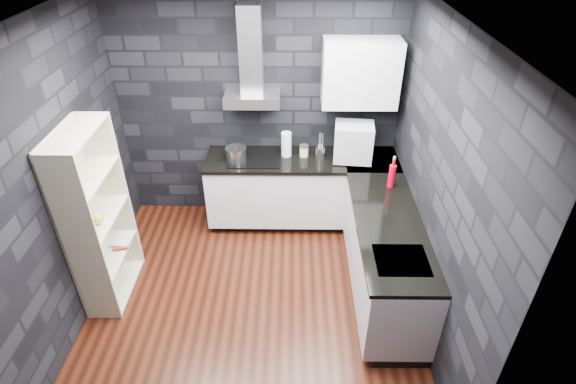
{
  "coord_description": "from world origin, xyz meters",
  "views": [
    {
      "loc": [
        0.39,
        -3.18,
        3.43
      ],
      "look_at": [
        0.35,
        0.45,
        1.0
      ],
      "focal_mm": 28.0,
      "sensor_mm": 36.0,
      "label": 1
    }
  ],
  "objects_px": {
    "utensil_crock": "(320,153)",
    "pot": "(236,154)",
    "glass_vase": "(286,144)",
    "storage_jar": "(304,151)",
    "fruit_bowl": "(95,219)",
    "appliance_garage": "(353,142)",
    "red_bottle": "(392,176)",
    "bookshelf": "(98,219)"
  },
  "relations": [
    {
      "from": "pot",
      "to": "red_bottle",
      "type": "xyz_separation_m",
      "value": [
        1.65,
        -0.52,
        0.04
      ]
    },
    {
      "from": "utensil_crock",
      "to": "pot",
      "type": "bearing_deg",
      "value": -176.09
    },
    {
      "from": "storage_jar",
      "to": "bookshelf",
      "type": "relative_size",
      "value": 0.07
    },
    {
      "from": "appliance_garage",
      "to": "fruit_bowl",
      "type": "distance_m",
      "value": 2.76
    },
    {
      "from": "glass_vase",
      "to": "utensil_crock",
      "type": "distance_m",
      "value": 0.4
    },
    {
      "from": "glass_vase",
      "to": "appliance_garage",
      "type": "relative_size",
      "value": 0.68
    },
    {
      "from": "storage_jar",
      "to": "red_bottle",
      "type": "xyz_separation_m",
      "value": [
        0.88,
        -0.63,
        0.06
      ]
    },
    {
      "from": "appliance_garage",
      "to": "bookshelf",
      "type": "bearing_deg",
      "value": -149.45
    },
    {
      "from": "appliance_garage",
      "to": "fruit_bowl",
      "type": "relative_size",
      "value": 2.11
    },
    {
      "from": "appliance_garage",
      "to": "bookshelf",
      "type": "xyz_separation_m",
      "value": [
        -2.49,
        -1.14,
        -0.22
      ]
    },
    {
      "from": "red_bottle",
      "to": "bookshelf",
      "type": "bearing_deg",
      "value": -168.22
    },
    {
      "from": "appliance_garage",
      "to": "utensil_crock",
      "type": "bearing_deg",
      "value": -179.07
    },
    {
      "from": "glass_vase",
      "to": "bookshelf",
      "type": "relative_size",
      "value": 0.16
    },
    {
      "from": "bookshelf",
      "to": "storage_jar",
      "type": "bearing_deg",
      "value": 20.59
    },
    {
      "from": "glass_vase",
      "to": "fruit_bowl",
      "type": "distance_m",
      "value": 2.17
    },
    {
      "from": "pot",
      "to": "storage_jar",
      "type": "xyz_separation_m",
      "value": [
        0.76,
        0.11,
        -0.02
      ]
    },
    {
      "from": "appliance_garage",
      "to": "bookshelf",
      "type": "height_order",
      "value": "bookshelf"
    },
    {
      "from": "pot",
      "to": "red_bottle",
      "type": "relative_size",
      "value": 0.93
    },
    {
      "from": "red_bottle",
      "to": "pot",
      "type": "bearing_deg",
      "value": 162.64
    },
    {
      "from": "storage_jar",
      "to": "fruit_bowl",
      "type": "xyz_separation_m",
      "value": [
        -1.94,
        -1.27,
        -0.02
      ]
    },
    {
      "from": "pot",
      "to": "appliance_garage",
      "type": "distance_m",
      "value": 1.32
    },
    {
      "from": "pot",
      "to": "storage_jar",
      "type": "height_order",
      "value": "pot"
    },
    {
      "from": "storage_jar",
      "to": "fruit_bowl",
      "type": "height_order",
      "value": "storage_jar"
    },
    {
      "from": "utensil_crock",
      "to": "storage_jar",
      "type": "bearing_deg",
      "value": 164.67
    },
    {
      "from": "glass_vase",
      "to": "storage_jar",
      "type": "xyz_separation_m",
      "value": [
        0.2,
        -0.01,
        -0.08
      ]
    },
    {
      "from": "pot",
      "to": "fruit_bowl",
      "type": "height_order",
      "value": "pot"
    },
    {
      "from": "appliance_garage",
      "to": "storage_jar",
      "type": "bearing_deg",
      "value": 177.4
    },
    {
      "from": "appliance_garage",
      "to": "glass_vase",
      "type": "bearing_deg",
      "value": 178.76
    },
    {
      "from": "utensil_crock",
      "to": "red_bottle",
      "type": "bearing_deg",
      "value": -39.61
    },
    {
      "from": "glass_vase",
      "to": "fruit_bowl",
      "type": "height_order",
      "value": "glass_vase"
    },
    {
      "from": "pot",
      "to": "utensil_crock",
      "type": "distance_m",
      "value": 0.95
    },
    {
      "from": "utensil_crock",
      "to": "appliance_garage",
      "type": "xyz_separation_m",
      "value": [
        0.36,
        -0.03,
        0.16
      ]
    },
    {
      "from": "pot",
      "to": "red_bottle",
      "type": "distance_m",
      "value": 1.73
    },
    {
      "from": "utensil_crock",
      "to": "bookshelf",
      "type": "distance_m",
      "value": 2.43
    },
    {
      "from": "utensil_crock",
      "to": "appliance_garage",
      "type": "height_order",
      "value": "appliance_garage"
    },
    {
      "from": "storage_jar",
      "to": "appliance_garage",
      "type": "height_order",
      "value": "appliance_garage"
    },
    {
      "from": "red_bottle",
      "to": "fruit_bowl",
      "type": "xyz_separation_m",
      "value": [
        -2.83,
        -0.64,
        -0.09
      ]
    },
    {
      "from": "fruit_bowl",
      "to": "appliance_garage",
      "type": "bearing_deg",
      "value": 25.58
    },
    {
      "from": "pot",
      "to": "red_bottle",
      "type": "height_order",
      "value": "red_bottle"
    },
    {
      "from": "glass_vase",
      "to": "appliance_garage",
      "type": "distance_m",
      "value": 0.76
    },
    {
      "from": "pot",
      "to": "glass_vase",
      "type": "height_order",
      "value": "glass_vase"
    },
    {
      "from": "bookshelf",
      "to": "fruit_bowl",
      "type": "distance_m",
      "value": 0.06
    }
  ]
}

